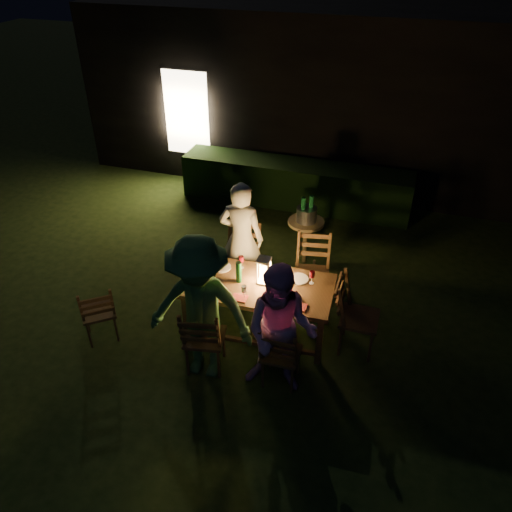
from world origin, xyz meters
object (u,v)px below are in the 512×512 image
(chair_far_left, at_px, (241,272))
(side_table, at_px, (306,226))
(ice_bucket, at_px, (307,214))
(bottle_bucket_a, at_px, (303,212))
(chair_near_left, at_px, (205,348))
(chair_end, at_px, (356,328))
(person_house_side, at_px, (242,239))
(chair_far_right, at_px, (311,283))
(bottle_bucket_b, at_px, (311,211))
(chair_spare, at_px, (101,321))
(lantern, at_px, (264,272))
(person_opp_right, at_px, (281,332))
(person_opp_left, at_px, (200,310))
(dining_table, at_px, (259,289))
(bottle_table, at_px, (239,272))
(chair_near_right, at_px, (280,364))

(chair_far_left, height_order, side_table, chair_far_left)
(ice_bucket, distance_m, bottle_bucket_a, 0.08)
(chair_near_left, xyz_separation_m, chair_end, (1.63, 0.87, 0.01))
(chair_far_left, relative_size, person_house_side, 0.62)
(chair_far_right, height_order, bottle_bucket_b, bottle_bucket_b)
(chair_spare, bearing_deg, chair_end, -23.95)
(lantern, distance_m, bottle_bucket_a, 1.63)
(chair_spare, xyz_separation_m, lantern, (1.90, 0.78, 0.64))
(chair_far_left, height_order, ice_bucket, chair_far_left)
(chair_near_left, xyz_separation_m, chair_spare, (-1.45, 0.07, -0.03))
(chair_near_left, bearing_deg, side_table, 65.41)
(chair_far_right, xyz_separation_m, person_opp_right, (-0.01, -1.59, 0.50))
(person_opp_right, distance_m, ice_bucket, 2.53)
(chair_end, bearing_deg, person_opp_right, -40.40)
(chair_far_right, xyz_separation_m, person_house_side, (-1.00, -0.01, 0.53))
(person_opp_right, bearing_deg, person_house_side, 118.76)
(chair_far_right, xyz_separation_m, side_table, (-0.31, 0.92, 0.34))
(chair_spare, height_order, person_opp_left, person_opp_left)
(dining_table, distance_m, ice_bucket, 1.74)
(person_opp_left, xyz_separation_m, bottle_table, (0.15, 0.83, -0.02))
(person_house_side, relative_size, bottle_bucket_b, 5.26)
(dining_table, distance_m, person_opp_right, 0.94)
(ice_bucket, bearing_deg, bottle_bucket_a, -141.34)
(ice_bucket, bearing_deg, bottle_table, -104.40)
(chair_spare, distance_m, person_house_side, 2.11)
(chair_far_left, relative_size, person_opp_left, 0.57)
(bottle_bucket_a, bearing_deg, person_opp_left, -102.24)
(ice_bucket, bearing_deg, person_opp_right, -83.19)
(chair_end, bearing_deg, chair_near_left, -62.20)
(chair_near_left, height_order, ice_bucket, chair_near_left)
(chair_far_left, distance_m, person_opp_left, 1.70)
(side_table, relative_size, bottle_bucket_b, 2.30)
(side_table, bearing_deg, ice_bucket, 0.00)
(chair_spare, height_order, bottle_bucket_b, bottle_bucket_b)
(chair_end, relative_size, lantern, 3.00)
(person_house_side, height_order, person_opp_right, person_house_side)
(bottle_table, bearing_deg, person_opp_left, -100.42)
(person_house_side, distance_m, person_opp_left, 1.64)
(chair_near_right, height_order, chair_far_right, chair_far_right)
(bottle_table, height_order, side_table, bottle_table)
(person_opp_left, height_order, lantern, person_opp_left)
(chair_end, height_order, side_table, chair_end)
(dining_table, distance_m, chair_near_right, 0.98)
(chair_far_right, height_order, person_opp_right, person_opp_right)
(chair_near_left, bearing_deg, person_opp_left, -101.24)
(bottle_table, xyz_separation_m, side_table, (0.45, 1.74, -0.25))
(person_house_side, xyz_separation_m, bottle_bucket_b, (0.74, 0.97, 0.05))
(dining_table, distance_m, person_house_side, 0.95)
(chair_near_left, height_order, lantern, lantern)
(chair_near_right, bearing_deg, dining_table, 122.19)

